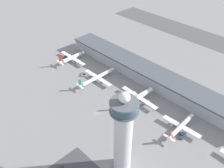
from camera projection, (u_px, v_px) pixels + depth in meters
name	position (u px, v px, depth m)	size (l,w,h in m)	color
ground_plane	(96.00, 113.00, 212.94)	(1000.00, 1000.00, 0.00)	gray
terminal_building	(149.00, 75.00, 248.21)	(207.82, 25.00, 13.78)	#A3A8B2
runway_strip	(211.00, 40.00, 324.60)	(311.73, 44.00, 0.01)	#515154
control_tower	(123.00, 133.00, 152.33)	(16.99, 16.99, 63.39)	silver
airplane_gate_alpha	(72.00, 58.00, 280.54)	(41.00, 33.67, 13.34)	white
airplane_gate_bravo	(97.00, 77.00, 249.31)	(37.35, 44.82, 11.61)	white
airplane_gate_charlie	(139.00, 97.00, 223.22)	(41.08, 34.01, 14.44)	white
airplane_gate_delta	(181.00, 126.00, 194.78)	(33.20, 34.86, 11.67)	white
service_truck_catering	(65.00, 57.00, 287.23)	(2.32, 5.56, 2.69)	black
service_truck_fuel	(85.00, 75.00, 257.57)	(7.67, 5.73, 3.13)	black
service_truck_water	(181.00, 136.00, 191.51)	(5.63, 7.27, 2.75)	black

